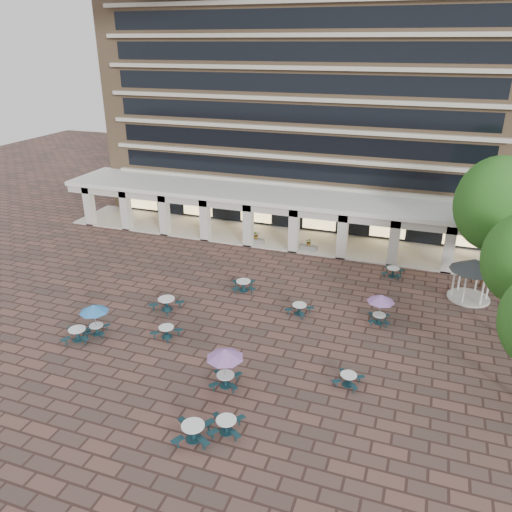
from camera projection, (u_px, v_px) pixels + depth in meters
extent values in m
plane|color=brown|center=(214.00, 313.00, 33.86)|extent=(120.00, 120.00, 0.00)
cube|color=#937353|center=(311.00, 104.00, 51.59)|extent=(40.00, 15.00, 22.00)
cube|color=beige|center=(288.00, 184.00, 47.45)|extent=(36.80, 0.50, 0.35)
cube|color=black|center=(289.00, 170.00, 47.13)|extent=(35.20, 0.05, 1.60)
cube|color=beige|center=(289.00, 157.00, 46.42)|extent=(36.80, 0.50, 0.35)
cube|color=black|center=(290.00, 143.00, 46.11)|extent=(35.20, 0.05, 1.60)
cube|color=beige|center=(290.00, 129.00, 45.39)|extent=(36.80, 0.50, 0.35)
cube|color=black|center=(291.00, 114.00, 45.08)|extent=(35.20, 0.05, 1.60)
cube|color=beige|center=(291.00, 99.00, 44.36)|extent=(36.80, 0.50, 0.35)
cube|color=black|center=(292.00, 83.00, 44.05)|extent=(35.20, 0.05, 1.60)
cube|color=beige|center=(291.00, 68.00, 43.34)|extent=(36.80, 0.50, 0.35)
cube|color=black|center=(293.00, 51.00, 43.02)|extent=(35.20, 0.05, 1.60)
cube|color=beige|center=(292.00, 35.00, 42.31)|extent=(36.80, 0.50, 0.35)
cube|color=black|center=(293.00, 18.00, 41.99)|extent=(35.20, 0.05, 1.60)
cube|color=beige|center=(293.00, 1.00, 41.28)|extent=(36.80, 0.50, 0.35)
cube|color=white|center=(280.00, 195.00, 45.19)|extent=(42.00, 6.60, 0.40)
cube|color=beige|center=(270.00, 209.00, 42.89)|extent=(42.00, 0.30, 0.90)
cube|color=black|center=(287.00, 211.00, 48.47)|extent=(38.00, 0.15, 3.20)
cube|color=beige|center=(279.00, 238.00, 46.82)|extent=(42.00, 6.00, 0.12)
cube|color=beige|center=(89.00, 205.00, 49.62)|extent=(0.80, 0.80, 4.00)
cube|color=beige|center=(126.00, 210.00, 48.33)|extent=(0.80, 0.80, 4.00)
cube|color=beige|center=(164.00, 214.00, 47.04)|extent=(0.80, 0.80, 4.00)
cube|color=beige|center=(205.00, 219.00, 45.74)|extent=(0.80, 0.80, 4.00)
cube|color=beige|center=(248.00, 224.00, 44.45)|extent=(0.80, 0.80, 4.00)
cube|color=beige|center=(294.00, 230.00, 43.16)|extent=(0.80, 0.80, 4.00)
cube|color=beige|center=(342.00, 236.00, 41.86)|extent=(0.80, 0.80, 4.00)
cube|color=beige|center=(394.00, 242.00, 40.57)|extent=(0.80, 0.80, 4.00)
cube|color=beige|center=(449.00, 248.00, 39.28)|extent=(0.80, 0.80, 4.00)
cube|color=beige|center=(508.00, 255.00, 37.98)|extent=(0.80, 0.80, 4.00)
cube|color=#FFD88C|center=(143.00, 198.00, 53.32)|extent=(3.20, 0.08, 2.40)
cube|color=#FFD88C|center=(198.00, 204.00, 51.36)|extent=(3.20, 0.08, 2.40)
cube|color=#FFD88C|center=(256.00, 210.00, 49.40)|extent=(3.20, 0.08, 2.40)
cube|color=#FFD88C|center=(319.00, 217.00, 47.44)|extent=(3.20, 0.08, 2.40)
cube|color=#FFD88C|center=(388.00, 225.00, 45.48)|extent=(3.20, 0.08, 2.40)
cube|color=#FFD88C|center=(463.00, 233.00, 43.52)|extent=(3.20, 0.08, 2.40)
cylinder|color=#112E35|center=(79.00, 340.00, 30.85)|extent=(0.73, 0.73, 0.04)
cylinder|color=#112E35|center=(78.00, 335.00, 30.72)|extent=(0.19, 0.19, 0.69)
cylinder|color=white|center=(77.00, 329.00, 30.56)|extent=(1.04, 1.04, 0.05)
cube|color=#112E35|center=(89.00, 328.00, 31.23)|extent=(0.49, 0.64, 0.05)
cylinder|color=#112E35|center=(90.00, 332.00, 31.33)|extent=(0.08, 0.08, 0.44)
cube|color=#112E35|center=(71.00, 329.00, 31.17)|extent=(0.64, 0.49, 0.05)
cylinder|color=#112E35|center=(71.00, 332.00, 31.27)|extent=(0.08, 0.08, 0.44)
cube|color=#112E35|center=(65.00, 339.00, 30.12)|extent=(0.49, 0.64, 0.05)
cylinder|color=#112E35|center=(66.00, 342.00, 30.22)|extent=(0.08, 0.08, 0.44)
cube|color=#112E35|center=(85.00, 338.00, 30.18)|extent=(0.64, 0.49, 0.05)
cylinder|color=#112E35|center=(85.00, 342.00, 30.28)|extent=(0.08, 0.08, 0.44)
cylinder|color=#112E35|center=(167.00, 337.00, 31.16)|extent=(0.66, 0.66, 0.04)
cylinder|color=#112E35|center=(167.00, 333.00, 31.05)|extent=(0.17, 0.17, 0.63)
cylinder|color=white|center=(166.00, 327.00, 30.90)|extent=(0.95, 0.95, 0.05)
cube|color=#112E35|center=(178.00, 330.00, 31.17)|extent=(0.58, 0.51, 0.05)
cylinder|color=#112E35|center=(179.00, 333.00, 31.25)|extent=(0.08, 0.08, 0.40)
cube|color=#112E35|center=(166.00, 325.00, 31.66)|extent=(0.51, 0.58, 0.05)
cylinder|color=#112E35|center=(166.00, 328.00, 31.75)|extent=(0.08, 0.08, 0.40)
cube|color=#112E35|center=(154.00, 333.00, 30.84)|extent=(0.58, 0.51, 0.05)
cylinder|color=#112E35|center=(155.00, 336.00, 30.93)|extent=(0.08, 0.08, 0.40)
cube|color=#112E35|center=(167.00, 337.00, 30.34)|extent=(0.51, 0.58, 0.05)
cylinder|color=#112E35|center=(168.00, 340.00, 30.43)|extent=(0.08, 0.08, 0.40)
cylinder|color=#112E35|center=(194.00, 439.00, 23.15)|extent=(0.76, 0.76, 0.04)
cylinder|color=#112E35|center=(193.00, 433.00, 23.02)|extent=(0.20, 0.20, 0.72)
cylinder|color=white|center=(193.00, 426.00, 22.85)|extent=(1.09, 1.09, 0.05)
cube|color=#112E35|center=(208.00, 423.00, 23.47)|extent=(0.56, 0.67, 0.05)
cylinder|color=#112E35|center=(209.00, 427.00, 23.57)|extent=(0.09, 0.09, 0.46)
cube|color=#112E35|center=(183.00, 421.00, 23.56)|extent=(0.67, 0.56, 0.05)
cylinder|color=#112E35|center=(184.00, 425.00, 23.66)|extent=(0.09, 0.09, 0.46)
cube|color=#112E35|center=(177.00, 440.00, 22.47)|extent=(0.56, 0.67, 0.05)
cylinder|color=#112E35|center=(178.00, 444.00, 22.57)|extent=(0.09, 0.09, 0.46)
cube|color=#112E35|center=(204.00, 441.00, 22.38)|extent=(0.67, 0.56, 0.05)
cylinder|color=#112E35|center=(204.00, 446.00, 22.47)|extent=(0.09, 0.09, 0.46)
cylinder|color=#112E35|center=(227.00, 431.00, 23.57)|extent=(0.68, 0.68, 0.04)
cylinder|color=#112E35|center=(226.00, 427.00, 23.45)|extent=(0.17, 0.17, 0.64)
cylinder|color=white|center=(226.00, 420.00, 23.30)|extent=(0.97, 0.97, 0.05)
cube|color=#112E35|center=(239.00, 418.00, 23.83)|extent=(0.52, 0.60, 0.05)
cylinder|color=#112E35|center=(240.00, 422.00, 23.92)|extent=(0.08, 0.08, 0.41)
cube|color=#112E35|center=(218.00, 416.00, 23.97)|extent=(0.60, 0.52, 0.05)
cylinder|color=#112E35|center=(218.00, 420.00, 24.05)|extent=(0.08, 0.08, 0.41)
cube|color=#112E35|center=(213.00, 432.00, 22.99)|extent=(0.52, 0.60, 0.05)
cylinder|color=#112E35|center=(213.00, 435.00, 23.08)|extent=(0.08, 0.08, 0.41)
cube|color=#112E35|center=(236.00, 434.00, 22.86)|extent=(0.60, 0.52, 0.05)
cylinder|color=#112E35|center=(236.00, 438.00, 22.95)|extent=(0.08, 0.08, 0.41)
cylinder|color=#112E35|center=(97.00, 334.00, 31.46)|extent=(0.60, 0.60, 0.03)
cylinder|color=#112E35|center=(97.00, 330.00, 31.35)|extent=(0.16, 0.16, 0.57)
cylinder|color=white|center=(96.00, 325.00, 31.22)|extent=(0.86, 0.86, 0.04)
cube|color=#112E35|center=(107.00, 325.00, 31.73)|extent=(0.44, 0.53, 0.04)
cylinder|color=#112E35|center=(107.00, 328.00, 31.81)|extent=(0.07, 0.07, 0.36)
cube|color=#112E35|center=(92.00, 325.00, 31.77)|extent=(0.53, 0.44, 0.04)
cylinder|color=#112E35|center=(92.00, 327.00, 31.85)|extent=(0.07, 0.07, 0.36)
cube|color=#112E35|center=(87.00, 333.00, 30.90)|extent=(0.44, 0.53, 0.04)
cylinder|color=#112E35|center=(87.00, 336.00, 30.98)|extent=(0.07, 0.07, 0.36)
cube|color=#112E35|center=(102.00, 333.00, 30.86)|extent=(0.53, 0.44, 0.04)
cylinder|color=#112E35|center=(102.00, 336.00, 30.94)|extent=(0.07, 0.07, 0.36)
cylinder|color=gray|center=(95.00, 320.00, 31.06)|extent=(0.04, 0.04, 2.07)
cone|color=#2D75BF|center=(94.00, 308.00, 30.73)|extent=(1.81, 1.81, 0.47)
cylinder|color=#112E35|center=(167.00, 309.00, 34.33)|extent=(0.80, 0.80, 0.05)
cylinder|color=#112E35|center=(167.00, 305.00, 34.20)|extent=(0.20, 0.20, 0.75)
cylinder|color=white|center=(166.00, 299.00, 34.01)|extent=(1.14, 1.14, 0.06)
cube|color=#112E35|center=(180.00, 302.00, 34.31)|extent=(0.70, 0.60, 0.06)
cylinder|color=#112E35|center=(180.00, 305.00, 34.41)|extent=(0.09, 0.09, 0.48)
cube|color=#112E35|center=(166.00, 297.00, 34.94)|extent=(0.60, 0.70, 0.06)
cylinder|color=#112E35|center=(166.00, 300.00, 35.05)|extent=(0.09, 0.09, 0.48)
cube|color=#112E35|center=(153.00, 304.00, 33.98)|extent=(0.70, 0.60, 0.06)
cylinder|color=#112E35|center=(154.00, 308.00, 34.08)|extent=(0.09, 0.09, 0.48)
cube|color=#112E35|center=(167.00, 309.00, 33.35)|extent=(0.60, 0.70, 0.06)
cylinder|color=#112E35|center=(167.00, 313.00, 33.45)|extent=(0.09, 0.09, 0.48)
cylinder|color=#112E35|center=(226.00, 385.00, 26.73)|extent=(0.67, 0.67, 0.04)
cylinder|color=#112E35|center=(226.00, 381.00, 26.62)|extent=(0.17, 0.17, 0.63)
cylinder|color=white|center=(225.00, 375.00, 26.47)|extent=(0.96, 0.96, 0.05)
cube|color=#112E35|center=(237.00, 374.00, 26.98)|extent=(0.52, 0.58, 0.05)
cylinder|color=#112E35|center=(237.00, 378.00, 27.06)|extent=(0.08, 0.08, 0.40)
cube|color=#112E35|center=(218.00, 372.00, 27.13)|extent=(0.58, 0.52, 0.05)
cylinder|color=#112E35|center=(218.00, 376.00, 27.22)|extent=(0.08, 0.08, 0.40)
cube|color=#112E35|center=(214.00, 384.00, 26.17)|extent=(0.52, 0.58, 0.05)
cylinder|color=#112E35|center=(214.00, 388.00, 26.26)|extent=(0.08, 0.08, 0.40)
cube|color=#112E35|center=(233.00, 386.00, 26.02)|extent=(0.58, 0.52, 0.05)
cylinder|color=#112E35|center=(233.00, 390.00, 26.11)|extent=(0.08, 0.08, 0.40)
cylinder|color=gray|center=(225.00, 368.00, 26.29)|extent=(0.05, 0.05, 2.29)
cone|color=#8F5EA8|center=(225.00, 354.00, 25.93)|extent=(2.01, 2.01, 0.53)
cylinder|color=#112E35|center=(348.00, 384.00, 26.81)|extent=(0.62, 0.62, 0.04)
cylinder|color=#112E35|center=(348.00, 380.00, 26.70)|extent=(0.16, 0.16, 0.58)
cylinder|color=white|center=(349.00, 375.00, 26.57)|extent=(0.88, 0.88, 0.04)
cube|color=#112E35|center=(360.00, 377.00, 26.84)|extent=(0.54, 0.48, 0.04)
cylinder|color=#112E35|center=(360.00, 380.00, 26.92)|extent=(0.07, 0.07, 0.37)
cube|color=#112E35|center=(343.00, 371.00, 27.28)|extent=(0.48, 0.54, 0.04)
cylinder|color=#112E35|center=(343.00, 374.00, 27.36)|extent=(0.07, 0.07, 0.37)
cube|color=#112E35|center=(336.00, 381.00, 26.50)|extent=(0.54, 0.48, 0.04)
cylinder|color=#112E35|center=(336.00, 384.00, 26.58)|extent=(0.07, 0.07, 0.37)
cube|color=#112E35|center=(354.00, 387.00, 26.06)|extent=(0.48, 0.54, 0.04)
cylinder|color=#112E35|center=(354.00, 390.00, 26.14)|extent=(0.07, 0.07, 0.37)
cylinder|color=#112E35|center=(299.00, 314.00, 33.79)|extent=(0.67, 0.67, 0.04)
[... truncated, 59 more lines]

